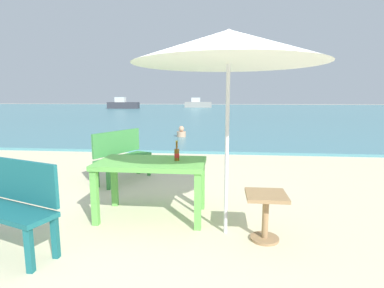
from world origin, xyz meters
TOP-DOWN VIEW (x-y plane):
  - ground_plane at (0.00, 0.00)m, footprint 120.00×120.00m
  - sea_water at (0.00, 30.00)m, footprint 120.00×50.00m
  - picnic_table_green at (-0.56, 0.54)m, footprint 1.40×0.80m
  - beer_bottle_amber at (-0.24, 0.60)m, footprint 0.07×0.07m
  - patio_umbrella at (0.41, 0.15)m, footprint 2.10×2.10m
  - side_table_wood at (0.85, 0.01)m, footprint 0.44×0.44m
  - bench_teal_center at (-1.82, -0.47)m, footprint 1.25×0.74m
  - bench_green_left at (-1.55, 2.19)m, footprint 0.83×1.24m
  - swimmer_person at (-1.20, 7.97)m, footprint 0.34×0.34m
  - boat_fishing_trawler at (-12.21, 33.68)m, footprint 3.91×1.07m
  - boat_sailboat at (-3.14, 38.69)m, footprint 3.70×1.01m

SIDE VIEW (x-z plane):
  - ground_plane at x=0.00m, z-range 0.00..0.00m
  - sea_water at x=0.00m, z-range 0.00..0.08m
  - swimmer_person at x=-1.20m, z-range 0.03..0.44m
  - side_table_wood at x=0.85m, z-range 0.08..0.62m
  - bench_teal_center at x=-1.82m, z-range 0.07..1.02m
  - bench_green_left at x=-1.55m, z-range 0.07..1.02m
  - boat_sailboat at x=-3.14m, z-range -0.11..1.24m
  - boat_fishing_trawler at x=-12.21m, z-range -0.12..1.30m
  - picnic_table_green at x=-0.56m, z-range 0.27..1.03m
  - beer_bottle_amber at x=-0.24m, z-range 0.72..0.99m
  - patio_umbrella at x=0.41m, z-range 0.97..3.27m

